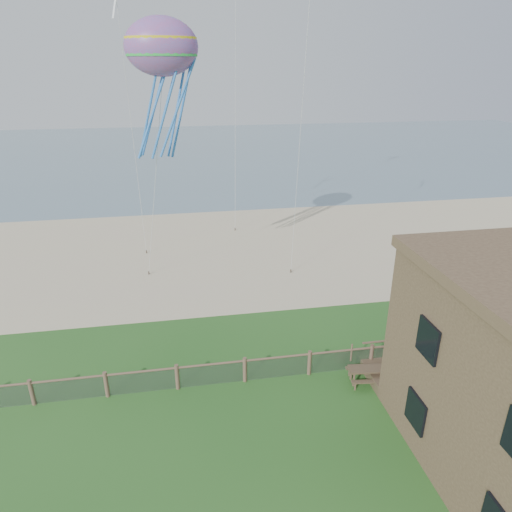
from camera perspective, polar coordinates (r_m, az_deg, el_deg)
name	(u,v)px	position (r m, az deg, el deg)	size (l,w,h in m)	color
ground	(272,494)	(17.20, 1.98, -27.61)	(160.00, 160.00, 0.00)	#22521C
sand_beach	(214,250)	(35.37, -5.25, 0.70)	(72.00, 20.00, 0.02)	#C8BA90
ocean	(191,152)	(77.88, -8.15, 12.79)	(160.00, 68.00, 0.02)	slate
chainlink_fence	(245,371)	(21.12, -1.40, -14.18)	(36.20, 0.20, 1.25)	brown
picnic_table	(366,376)	(21.76, 13.62, -14.33)	(1.64, 1.24, 0.69)	brown
octopus_kite	(164,87)	(26.10, -11.39, 20.01)	(3.66, 2.59, 7.54)	#EF2544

